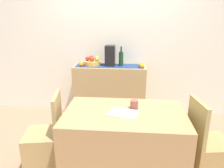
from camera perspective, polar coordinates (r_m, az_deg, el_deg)
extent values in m
cube|color=#A2785B|center=(3.16, -0.95, -15.47)|extent=(6.40, 6.40, 0.02)
cube|color=silver|center=(3.84, 0.83, 12.21)|extent=(6.40, 0.06, 2.70)
cube|color=tan|center=(3.79, -0.56, -1.88)|extent=(1.20, 0.42, 0.90)
cube|color=navy|center=(3.66, -0.58, 4.80)|extent=(1.13, 0.32, 0.01)
cylinder|color=gold|center=(3.69, -5.16, 5.45)|extent=(0.27, 0.27, 0.07)
sphere|color=#9AB13D|center=(3.70, -3.91, 6.70)|extent=(0.08, 0.08, 0.08)
sphere|color=#A73D17|center=(3.64, -5.23, 6.50)|extent=(0.08, 0.08, 0.08)
sphere|color=red|center=(3.70, -6.38, 6.58)|extent=(0.07, 0.07, 0.07)
sphere|color=red|center=(3.74, -5.31, 6.80)|extent=(0.08, 0.08, 0.08)
sphere|color=#98A438|center=(3.63, -3.86, 6.39)|extent=(0.06, 0.06, 0.06)
cylinder|color=#163D1F|center=(3.62, 2.38, 6.49)|extent=(0.07, 0.07, 0.23)
cylinder|color=#163D1F|center=(3.59, 2.41, 9.01)|extent=(0.03, 0.03, 0.09)
cube|color=black|center=(3.62, -0.49, 7.34)|extent=(0.16, 0.18, 0.34)
sphere|color=orange|center=(3.52, 7.78, 4.66)|extent=(0.07, 0.07, 0.07)
sphere|color=orange|center=(3.63, -7.99, 5.07)|extent=(0.07, 0.07, 0.07)
sphere|color=orange|center=(3.61, 7.45, 4.96)|extent=(0.07, 0.07, 0.07)
cube|color=tan|center=(2.50, 3.17, -15.07)|extent=(1.28, 0.80, 0.74)
cube|color=white|center=(2.27, 2.98, -7.61)|extent=(0.33, 0.28, 0.02)
cylinder|color=brown|center=(2.39, 5.78, -5.37)|extent=(0.08, 0.08, 0.10)
cube|color=tan|center=(2.75, -17.16, -16.07)|extent=(0.46, 0.46, 0.45)
cube|color=tan|center=(2.50, -14.04, -7.57)|extent=(0.11, 0.40, 0.45)
cube|color=tan|center=(2.72, 23.81, -17.38)|extent=(0.46, 0.46, 0.45)
cube|color=#A39354|center=(2.42, 21.30, -9.20)|extent=(0.10, 0.40, 0.45)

